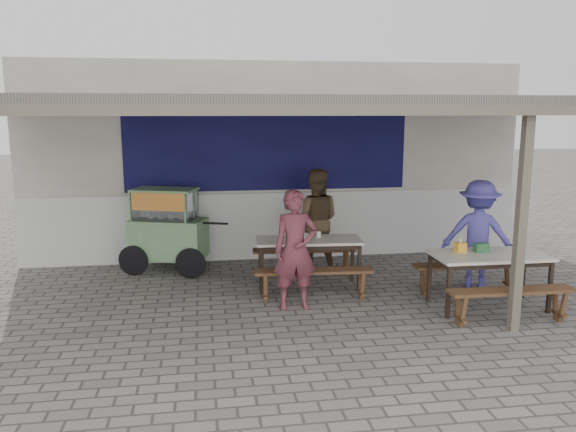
# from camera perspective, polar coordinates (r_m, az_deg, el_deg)

# --- Properties ---
(ground) EXTENTS (60.00, 60.00, 0.00)m
(ground) POSITION_cam_1_polar(r_m,az_deg,el_deg) (7.52, 2.31, -9.94)
(ground) COLOR slate
(ground) RESTS_ON ground
(back_wall) EXTENTS (9.00, 1.28, 3.50)m
(back_wall) POSITION_cam_1_polar(r_m,az_deg,el_deg) (10.62, -1.33, 5.64)
(back_wall) COLOR silver
(back_wall) RESTS_ON ground
(warung_roof) EXTENTS (9.00, 4.21, 2.81)m
(warung_roof) POSITION_cam_1_polar(r_m,az_deg,el_deg) (7.93, 1.31, 11.16)
(warung_roof) COLOR #5E5551
(warung_roof) RESTS_ON ground
(table_left) EXTENTS (1.61, 0.74, 0.75)m
(table_left) POSITION_cam_1_polar(r_m,az_deg,el_deg) (8.44, 2.12, -2.87)
(table_left) COLOR silver
(table_left) RESTS_ON ground
(bench_left_street) EXTENTS (1.68, 0.40, 0.45)m
(bench_left_street) POSITION_cam_1_polar(r_m,az_deg,el_deg) (7.94, 2.62, -6.19)
(bench_left_street) COLOR brown
(bench_left_street) RESTS_ON ground
(bench_left_wall) EXTENTS (1.68, 0.40, 0.45)m
(bench_left_wall) POSITION_cam_1_polar(r_m,az_deg,el_deg) (9.11, 1.65, -3.98)
(bench_left_wall) COLOR brown
(bench_left_wall) RESTS_ON ground
(table_right) EXTENTS (1.53, 0.79, 0.75)m
(table_right) POSITION_cam_1_polar(r_m,az_deg,el_deg) (8.04, 19.78, -4.17)
(table_right) COLOR silver
(table_right) RESTS_ON ground
(bench_right_street) EXTENTS (1.63, 0.31, 0.45)m
(bench_right_street) POSITION_cam_1_polar(r_m,az_deg,el_deg) (7.62, 21.72, -7.69)
(bench_right_street) COLOR brown
(bench_right_street) RESTS_ON ground
(bench_right_wall) EXTENTS (1.63, 0.31, 0.45)m
(bench_right_wall) POSITION_cam_1_polar(r_m,az_deg,el_deg) (8.64, 17.81, -5.32)
(bench_right_wall) COLOR brown
(bench_right_wall) RESTS_ON ground
(vendor_cart) EXTENTS (1.79, 1.06, 1.39)m
(vendor_cart) POSITION_cam_1_polar(r_m,az_deg,el_deg) (9.47, -12.16, -1.09)
(vendor_cart) COLOR #78A36C
(vendor_cart) RESTS_ON ground
(patron_street_side) EXTENTS (0.60, 0.40, 1.62)m
(patron_street_side) POSITION_cam_1_polar(r_m,az_deg,el_deg) (7.52, 0.76, -3.45)
(patron_street_side) COLOR brown
(patron_street_side) RESTS_ON ground
(patron_wall_side) EXTENTS (0.97, 0.84, 1.71)m
(patron_wall_side) POSITION_cam_1_polar(r_m,az_deg,el_deg) (9.35, 2.78, -0.40)
(patron_wall_side) COLOR brown
(patron_wall_side) RESTS_ON ground
(patron_right_table) EXTENTS (1.22, 1.06, 1.64)m
(patron_right_table) POSITION_cam_1_polar(r_m,az_deg,el_deg) (8.90, 18.76, -1.77)
(patron_right_table) COLOR #534CAE
(patron_right_table) RESTS_ON ground
(tissue_box) EXTENTS (0.14, 0.14, 0.13)m
(tissue_box) POSITION_cam_1_polar(r_m,az_deg,el_deg) (8.00, 17.09, -3.04)
(tissue_box) COLOR yellow
(tissue_box) RESTS_ON table_right
(donation_box) EXTENTS (0.19, 0.13, 0.12)m
(donation_box) POSITION_cam_1_polar(r_m,az_deg,el_deg) (8.08, 19.05, -3.04)
(donation_box) COLOR #2D653D
(donation_box) RESTS_ON table_right
(condiment_jar) EXTENTS (0.07, 0.07, 0.08)m
(condiment_jar) POSITION_cam_1_polar(r_m,az_deg,el_deg) (8.57, 3.12, -1.85)
(condiment_jar) COLOR silver
(condiment_jar) RESTS_ON table_left
(condiment_bowl) EXTENTS (0.23, 0.23, 0.05)m
(condiment_bowl) POSITION_cam_1_polar(r_m,az_deg,el_deg) (8.53, 1.42, -2.02)
(condiment_bowl) COLOR silver
(condiment_bowl) RESTS_ON table_left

